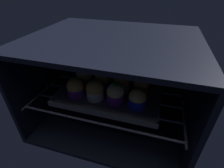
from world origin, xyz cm
name	(u,v)px	position (x,y,z in cm)	size (l,w,h in cm)	color
oven_cavity	(116,78)	(0.00, 26.25, 17.00)	(59.00, 47.00, 37.00)	black
oven_rack	(113,90)	(0.00, 22.00, 13.60)	(54.80, 42.00, 0.80)	#444756
baking_tray	(112,90)	(0.00, 20.66, 14.68)	(38.12, 30.43, 2.20)	#4C4C51
muffin_row0_col0	(75,88)	(-11.54, 12.60, 18.62)	(6.24, 6.24, 7.56)	#7A238C
muffin_row0_col1	(95,90)	(-4.07, 13.03, 18.80)	(6.35, 6.35, 7.66)	silver
muffin_row0_col2	(115,93)	(3.49, 13.08, 18.84)	(6.12, 6.12, 8.22)	#7A238C
muffin_row0_col3	(138,99)	(11.27, 12.82, 18.43)	(6.12, 6.12, 7.04)	#1928B7
muffin_row1_col0	(84,76)	(-11.66, 20.73, 18.92)	(6.54, 6.54, 8.29)	red
muffin_row1_col1	(102,80)	(-3.97, 20.40, 18.49)	(6.16, 6.16, 7.17)	#1928B7
muffin_row1_col2	(122,82)	(3.75, 21.01, 18.85)	(6.44, 6.44, 8.14)	silver
muffin_row1_col3	(141,85)	(11.34, 20.88, 18.92)	(6.12, 6.12, 8.32)	red
muffin_row2_col0	(92,69)	(-11.60, 27.97, 18.68)	(6.31, 6.31, 7.78)	#1928B7
muffin_row2_col1	(109,71)	(-3.67, 28.61, 18.59)	(6.12, 6.12, 7.50)	silver
muffin_row2_col2	(126,72)	(3.79, 28.36, 19.16)	(6.70, 6.70, 8.20)	#0C8C84
muffin_row2_col3	(144,76)	(11.23, 27.98, 18.92)	(6.22, 6.22, 7.88)	#7A238C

